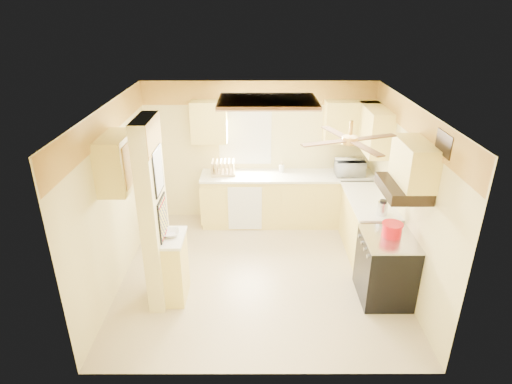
{
  "coord_description": "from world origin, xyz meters",
  "views": [
    {
      "loc": [
        -0.07,
        -5.34,
        3.72
      ],
      "look_at": [
        -0.06,
        0.35,
        1.17
      ],
      "focal_mm": 30.0,
      "sensor_mm": 36.0,
      "label": 1
    }
  ],
  "objects_px": {
    "microwave": "(350,167)",
    "bowl": "(171,233)",
    "stove": "(386,268)",
    "kettle": "(383,208)",
    "dutch_oven": "(392,229)"
  },
  "relations": [
    {
      "from": "dutch_oven",
      "to": "kettle",
      "type": "bearing_deg",
      "value": 87.72
    },
    {
      "from": "bowl",
      "to": "kettle",
      "type": "distance_m",
      "value": 2.95
    },
    {
      "from": "kettle",
      "to": "bowl",
      "type": "bearing_deg",
      "value": -168.63
    },
    {
      "from": "microwave",
      "to": "bowl",
      "type": "bearing_deg",
      "value": 35.91
    },
    {
      "from": "dutch_oven",
      "to": "kettle",
      "type": "xyz_separation_m",
      "value": [
        0.02,
        0.55,
        0.04
      ]
    },
    {
      "from": "microwave",
      "to": "bowl",
      "type": "distance_m",
      "value": 3.45
    },
    {
      "from": "kettle",
      "to": "microwave",
      "type": "bearing_deg",
      "value": 95.85
    },
    {
      "from": "microwave",
      "to": "dutch_oven",
      "type": "distance_m",
      "value": 2.08
    },
    {
      "from": "microwave",
      "to": "dutch_oven",
      "type": "bearing_deg",
      "value": 92.09
    },
    {
      "from": "microwave",
      "to": "kettle",
      "type": "relative_size",
      "value": 2.18
    },
    {
      "from": "bowl",
      "to": "kettle",
      "type": "height_order",
      "value": "kettle"
    },
    {
      "from": "stove",
      "to": "dutch_oven",
      "type": "bearing_deg",
      "value": 61.34
    },
    {
      "from": "stove",
      "to": "kettle",
      "type": "distance_m",
      "value": 0.85
    },
    {
      "from": "stove",
      "to": "dutch_oven",
      "type": "height_order",
      "value": "dutch_oven"
    },
    {
      "from": "stove",
      "to": "kettle",
      "type": "xyz_separation_m",
      "value": [
        0.06,
        0.62,
        0.58
      ]
    }
  ]
}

